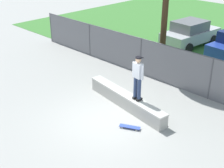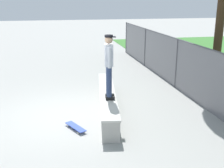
{
  "view_description": "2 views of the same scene",
  "coord_description": "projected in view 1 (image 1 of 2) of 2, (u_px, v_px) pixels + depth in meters",
  "views": [
    {
      "loc": [
        7.51,
        -7.15,
        6.57
      ],
      "look_at": [
        -0.49,
        0.93,
        1.12
      ],
      "focal_mm": 49.82,
      "sensor_mm": 36.0,
      "label": 1
    },
    {
      "loc": [
        8.18,
        -0.17,
        3.41
      ],
      "look_at": [
        -0.27,
        1.59,
        0.81
      ],
      "focal_mm": 45.73,
      "sensor_mm": 36.0,
      "label": 2
    }
  ],
  "objects": [
    {
      "name": "ground_plane",
      "position": [
        104.0,
        121.0,
        12.19
      ],
      "size": [
        80.0,
        80.0,
        0.0
      ],
      "primitive_type": "plane",
      "color": "#9E9E99"
    },
    {
      "name": "concrete_ledge",
      "position": [
        126.0,
        100.0,
        13.04
      ],
      "size": [
        4.5,
        1.13,
        0.62
      ],
      "color": "#A8A59E",
      "rests_on": "ground"
    },
    {
      "name": "skateboarder",
      "position": [
        138.0,
        76.0,
        12.01
      ],
      "size": [
        0.6,
        0.33,
        1.84
      ],
      "color": "black",
      "rests_on": "concrete_ledge"
    },
    {
      "name": "skateboard",
      "position": [
        130.0,
        127.0,
        11.67
      ],
      "size": [
        0.8,
        0.54,
        0.09
      ],
      "color": "#334CB2",
      "rests_on": "ground"
    },
    {
      "name": "chainlink_fence",
      "position": [
        173.0,
        65.0,
        14.63
      ],
      "size": [
        19.73,
        0.07,
        1.94
      ],
      "color": "#4C4C51",
      "rests_on": "ground"
    },
    {
      "name": "car_silver",
      "position": [
        190.0,
        33.0,
        20.14
      ],
      "size": [
        2.31,
        4.35,
        1.66
      ],
      "color": "#B7BABF",
      "rests_on": "ground"
    }
  ]
}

